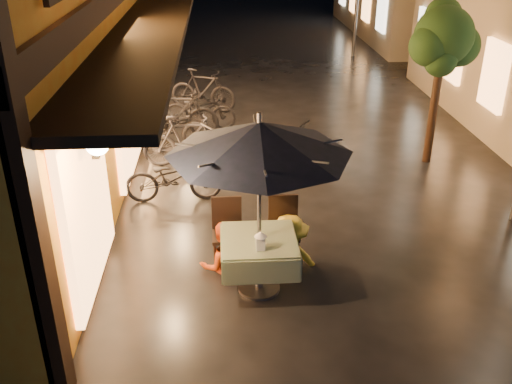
{
  "coord_description": "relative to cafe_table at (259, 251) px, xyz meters",
  "views": [
    {
      "loc": [
        -1.77,
        -5.92,
        4.52
      ],
      "look_at": [
        -1.31,
        0.95,
        1.15
      ],
      "focal_mm": 40.0,
      "sensor_mm": 36.0,
      "label": 1
    }
  ],
  "objects": [
    {
      "name": "bicycle_4",
      "position": [
        -0.91,
        6.46,
        -0.14
      ],
      "size": [
        1.77,
        0.9,
        0.89
      ],
      "primitive_type": "imported",
      "rotation": [
        0.0,
        0.0,
        1.38
      ],
      "color": "black",
      "rests_on": "ground"
    },
    {
      "name": "table_lantern",
      "position": [
        0.0,
        -0.26,
        0.33
      ],
      "size": [
        0.16,
        0.16,
        0.25
      ],
      "color": "white",
      "rests_on": "cafe_table"
    },
    {
      "name": "person_orange",
      "position": [
        -0.48,
        0.57,
        0.09
      ],
      "size": [
        0.75,
        0.64,
        1.36
      ],
      "primitive_type": "imported",
      "rotation": [
        0.0,
        0.0,
        3.35
      ],
      "color": "#DC4D17",
      "rests_on": "ground"
    },
    {
      "name": "cafe_chair_right",
      "position": [
        0.4,
        0.74,
        -0.05
      ],
      "size": [
        0.42,
        0.42,
        0.97
      ],
      "color": "black",
      "rests_on": "ground"
    },
    {
      "name": "bicycle_1",
      "position": [
        -1.12,
        4.26,
        -0.07
      ],
      "size": [
        1.74,
        0.54,
        1.03
      ],
      "primitive_type": "imported",
      "rotation": [
        0.0,
        0.0,
        1.6
      ],
      "color": "black",
      "rests_on": "ground"
    },
    {
      "name": "patio_umbrella",
      "position": [
        0.0,
        -0.0,
        1.56
      ],
      "size": [
        2.26,
        2.26,
        2.46
      ],
      "color": "#59595E",
      "rests_on": "ground"
    },
    {
      "name": "bicycle_5",
      "position": [
        -0.86,
        7.8,
        -0.06
      ],
      "size": [
        1.81,
        1.13,
        1.06
      ],
      "primitive_type": "imported",
      "rotation": [
        0.0,
        0.0,
        1.18
      ],
      "color": "black",
      "rests_on": "ground"
    },
    {
      "name": "cafe_chair_left",
      "position": [
        -0.4,
        0.74,
        -0.05
      ],
      "size": [
        0.42,
        0.42,
        0.97
      ],
      "color": "black",
      "rests_on": "ground"
    },
    {
      "name": "street_tree",
      "position": [
        3.72,
        4.16,
        1.83
      ],
      "size": [
        1.43,
        1.2,
        3.15
      ],
      "color": "black",
      "rests_on": "ground"
    },
    {
      "name": "cafe_table",
      "position": [
        0.0,
        0.0,
        0.0
      ],
      "size": [
        0.99,
        0.99,
        0.78
      ],
      "color": "#59595E",
      "rests_on": "ground"
    },
    {
      "name": "bicycle_3",
      "position": [
        -1.39,
        5.89,
        -0.04
      ],
      "size": [
        1.88,
        0.72,
        1.1
      ],
      "primitive_type": "imported",
      "rotation": [
        0.0,
        0.0,
        1.46
      ],
      "color": "black",
      "rests_on": "ground"
    },
    {
      "name": "bicycle_2",
      "position": [
        -1.54,
        5.22,
        -0.14
      ],
      "size": [
        1.73,
        0.64,
        0.9
      ],
      "primitive_type": "imported",
      "rotation": [
        0.0,
        0.0,
        1.59
      ],
      "color": "black",
      "rests_on": "ground"
    },
    {
      "name": "person_yellow",
      "position": [
        0.46,
        0.56,
        0.17
      ],
      "size": [
        1.02,
        0.64,
        1.51
      ],
      "primitive_type": "imported",
      "rotation": [
        0.0,
        0.0,
        3.22
      ],
      "color": "yellow",
      "rests_on": "ground"
    },
    {
      "name": "bicycle_0",
      "position": [
        -1.28,
        2.72,
        -0.15
      ],
      "size": [
        1.69,
        0.66,
        0.87
      ],
      "primitive_type": "imported",
      "rotation": [
        0.0,
        0.0,
        1.62
      ],
      "color": "black",
      "rests_on": "ground"
    },
    {
      "name": "ground",
      "position": [
        1.31,
        -0.35,
        -0.59
      ],
      "size": [
        90.0,
        90.0,
        0.0
      ],
      "primitive_type": "plane",
      "color": "black",
      "rests_on": "ground"
    }
  ]
}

